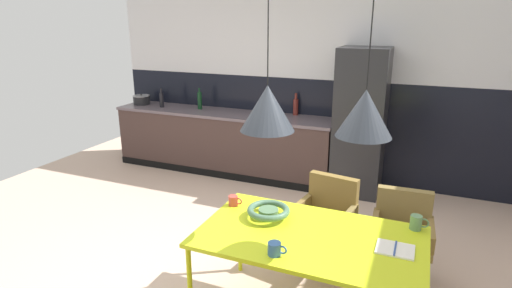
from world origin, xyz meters
TOP-DOWN VIEW (x-y plane):
  - ground_plane at (0.00, 0.00)m, footprint 7.87×7.87m
  - back_wall_splashback_dark at (0.00, 2.79)m, footprint 6.05×0.12m
  - back_wall_panel_upper at (0.00, 2.79)m, footprint 6.05×0.12m
  - kitchen_counter at (-1.24, 2.43)m, footprint 3.30×0.63m
  - refrigerator_column at (0.71, 2.43)m, footprint 0.60×0.60m
  - dining_table at (0.80, -0.21)m, footprint 1.55×0.91m
  - armchair_far_side at (0.74, 0.65)m, footprint 0.55×0.54m
  - armchair_near_window at (1.38, 0.65)m, footprint 0.51×0.49m
  - fruit_bowl at (0.44, -0.08)m, footprint 0.32×0.32m
  - open_book at (1.36, -0.19)m, footprint 0.24×0.19m
  - mug_glass_clear at (0.66, -0.54)m, footprint 0.13×0.09m
  - mug_white_ceramic at (1.48, 0.16)m, footprint 0.13×0.08m
  - mug_dark_espresso at (0.10, 0.01)m, footprint 0.12×0.08m
  - cooking_pot at (-2.68, 2.46)m, footprint 0.26×0.26m
  - bottle_spice_small at (-0.21, 2.66)m, footprint 0.07×0.07m
  - bottle_wine_green at (-1.64, 2.49)m, footprint 0.06×0.06m
  - bottle_oil_tall at (-2.25, 2.39)m, footprint 0.07×0.07m
  - pendant_lamp_over_table_near at (0.49, -0.25)m, footprint 0.36×0.36m
  - pendant_lamp_over_table_far at (1.11, -0.25)m, footprint 0.34×0.34m

SIDE VIEW (x-z plane):
  - ground_plane at x=0.00m, z-range 0.00..0.00m
  - kitchen_counter at x=-1.24m, z-range 0.00..0.89m
  - armchair_near_window at x=1.38m, z-range 0.10..0.89m
  - armchair_far_side at x=0.74m, z-range 0.11..0.93m
  - dining_table at x=0.80m, z-range 0.32..1.05m
  - back_wall_splashback_dark at x=0.00m, z-range 0.00..1.39m
  - open_book at x=1.36m, z-range 0.73..0.74m
  - mug_dark_espresso at x=0.10m, z-range 0.73..0.81m
  - mug_glass_clear at x=0.66m, z-range 0.73..0.82m
  - mug_white_ceramic at x=1.48m, z-range 0.73..0.84m
  - fruit_bowl at x=0.44m, z-range 0.74..0.83m
  - refrigerator_column at x=0.71m, z-range 0.00..1.86m
  - cooking_pot at x=-2.68m, z-range 0.88..1.05m
  - bottle_oil_tall at x=-2.25m, z-range 0.87..1.16m
  - bottle_spice_small at x=-0.21m, z-range 0.86..1.17m
  - bottle_wine_green at x=-1.64m, z-range 0.87..1.18m
  - pendant_lamp_over_table_near at x=0.49m, z-range 0.98..2.25m
  - pendant_lamp_over_table_far at x=1.11m, z-range 1.01..2.26m
  - back_wall_panel_upper at x=0.00m, z-range 1.39..2.79m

